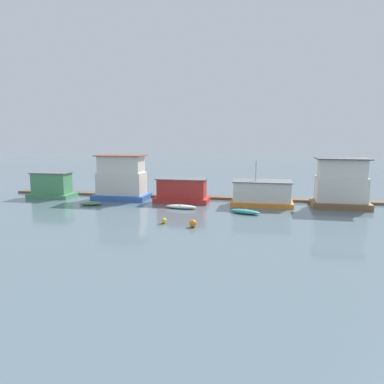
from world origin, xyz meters
TOP-DOWN VIEW (x-y plane):
  - ground_plane at (0.00, 0.00)m, footprint 200.00×200.00m
  - dock_walkway at (0.00, 2.93)m, footprint 51.00×1.63m
  - houseboat_green at (-18.94, 0.03)m, footprint 5.69×3.31m
  - houseboat_blue at (-9.42, 0.48)m, footprint 6.81×4.16m
  - houseboat_red at (-1.39, -0.30)m, footprint 6.55×3.26m
  - houseboat_orange at (8.18, -0.37)m, footprint 7.05×4.08m
  - houseboat_brown at (16.88, 0.00)m, footprint 6.24×4.03m
  - dinghy_green at (-11.44, -4.15)m, footprint 2.89×1.87m
  - dinghy_white at (-0.64, -4.17)m, footprint 3.65×1.42m
  - dinghy_teal at (6.52, -5.58)m, footprint 3.42×2.07m
  - buoy_yellow at (-0.66, -11.28)m, footprint 0.52×0.52m
  - buoy_orange at (2.26, -12.16)m, footprint 0.68×0.68m

SIDE VIEW (x-z plane):
  - ground_plane at x=0.00m, z-range 0.00..0.00m
  - dock_walkway at x=0.00m, z-range 0.00..0.30m
  - dinghy_green at x=-11.44m, z-range 0.00..0.38m
  - dinghy_white at x=-0.64m, z-range 0.00..0.45m
  - dinghy_teal at x=6.52m, z-range 0.00..0.46m
  - buoy_yellow at x=-0.66m, z-range 0.00..0.52m
  - buoy_orange at x=2.26m, z-range 0.00..0.68m
  - houseboat_red at x=-1.39m, z-range -0.11..2.82m
  - houseboat_orange at x=8.18m, z-range -1.19..3.97m
  - houseboat_green at x=-18.94m, z-range -0.13..3.15m
  - houseboat_brown at x=16.88m, z-range -0.26..5.30m
  - houseboat_blue at x=-9.42m, z-range -0.26..5.35m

